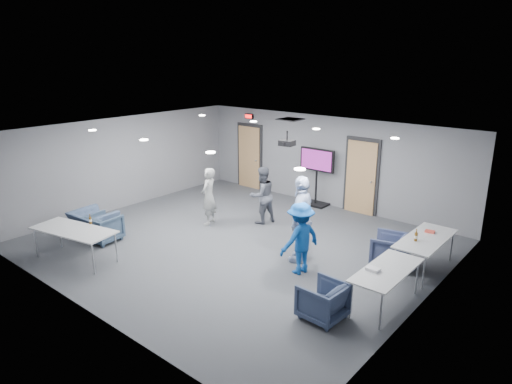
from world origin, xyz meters
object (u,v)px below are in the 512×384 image
Objects in this scene: chair_right_a at (390,250)px; chair_right_c at (323,301)px; tv_stand at (316,173)px; projector at (287,143)px; person_c at (302,219)px; person_d at (300,238)px; chair_front_b at (94,224)px; bottle_front at (90,220)px; person_a at (209,196)px; table_front_left at (74,231)px; chair_front_a at (104,228)px; table_right_a at (426,240)px; person_b at (262,195)px; bottle_right at (416,237)px; table_right_b at (387,272)px.

chair_right_a is 1.05× the size of chair_right_c.
projector is at bearing -73.10° from tv_stand.
person_d is at bearing 15.62° from person_c.
chair_front_b is at bearing -81.77° from person_c.
chair_front_b is 1.16m from bottle_front.
tv_stand reaches higher than person_a.
person_d is at bearing 21.14° from table_front_left.
chair_right_a is 1.04× the size of chair_front_a.
person_c is at bearing -70.54° from chair_right_a.
chair_front_b is (-0.44, 0.00, -0.01)m from chair_front_a.
chair_front_a is at bearing -142.08° from projector.
table_front_left is 5.24m from projector.
person_a is 2.74m from projector.
chair_right_a is at bearing 34.70° from bottle_front.
tv_stand is (-4.17, 2.25, 0.31)m from table_right_a.
bottle_front is at bearing -48.29° from person_d.
person_b is 2.12× the size of chair_right_c.
bottle_front is 0.13× the size of tv_stand.
tv_stand is (-4.06, 2.56, 0.17)m from bottle_right.
person_a is at bearing -112.13° from tv_stand.
person_c reaches higher than person_d.
chair_front_b is at bearing 102.74° from table_right_b.
chair_front_a is 3.24× the size of bottle_front.
chair_front_b is at bearing 116.36° from table_right_a.
bottle_front is at bearing -75.79° from chair_right_c.
projector is (-3.36, -0.40, 1.72)m from table_right_a.
chair_right_c is at bearing 149.24° from table_right_b.
person_c is 2.45m from chair_right_c.
table_front_left is at bearing 112.89° from table_right_b.
projector reaches higher than table_right_b.
table_front_left is at bearing -66.90° from person_c.
table_front_left is 0.45m from bottle_front.
table_right_a is at bearing 0.00° from table_right_b.
person_c is 0.94× the size of table_front_left.
chair_front_a is 0.41× the size of table_right_a.
person_c reaches higher than person_b.
person_a is at bearing -94.33° from chair_right_a.
table_front_left is at bearing -106.34° from tv_stand.
person_b is at bearing 175.88° from bottle_right.
bottle_right is at bearing 102.82° from person_b.
table_front_left is at bearing 126.18° from table_right_a.
person_a is 2.08× the size of chair_front_a.
person_b is 4.14m from chair_front_a.
projector reaches higher than tv_stand.
person_a reaches higher than table_front_left.
chair_front_b is 7.24m from table_right_b.
chair_right_c is 0.42× the size of tv_stand.
person_b reaches higher than chair_front_b.
tv_stand reaches higher than chair_front_a.
person_c reaches higher than bottle_front.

